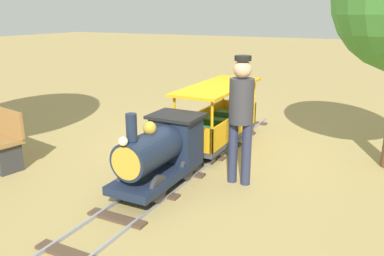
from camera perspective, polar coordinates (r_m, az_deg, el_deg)
name	(u,v)px	position (r m, az deg, el deg)	size (l,w,h in m)	color
ground_plane	(202,157)	(5.98, 1.50, -4.23)	(60.00, 60.00, 0.00)	#A38C51
track	(193,163)	(5.71, 0.11, -5.08)	(0.69, 5.70, 0.04)	gray
locomotive	(161,150)	(4.83, -4.54, -3.24)	(0.65, 1.45, 1.04)	#192338
passenger_car	(218,121)	(6.36, 3.78, 1.01)	(0.75, 2.00, 0.97)	#3F3F3F
conductor_person	(241,111)	(4.84, 7.12, 2.52)	(0.30, 0.30, 1.62)	#282D47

